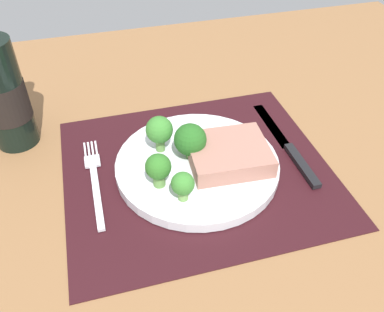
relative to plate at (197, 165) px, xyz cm
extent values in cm
cube|color=brown|center=(0.00, 0.00, -2.60)|extent=(140.00, 110.00, 3.00)
cube|color=black|center=(0.00, 0.00, -0.95)|extent=(40.58, 35.96, 0.30)
cylinder|color=silver|center=(0.00, 0.00, 0.00)|extent=(25.11, 25.11, 1.60)
cube|color=#9E6B5B|center=(4.58, -1.18, 2.21)|extent=(12.42, 10.88, 2.82)
cylinder|color=#5B8942|center=(-6.62, -3.40, 1.74)|extent=(1.77, 1.77, 1.89)
sphere|color=#2D6B23|center=(-6.62, -3.40, 4.26)|extent=(3.70, 3.70, 3.70)
cylinder|color=#5B8942|center=(-0.77, 1.24, 1.47)|extent=(1.29, 1.29, 1.33)
sphere|color=#235B1E|center=(-0.77, 1.24, 4.24)|extent=(4.95, 4.95, 4.95)
cylinder|color=#5B8942|center=(-4.83, 4.21, 1.87)|extent=(1.43, 1.43, 2.14)
sphere|color=#387A2D|center=(-4.83, 4.21, 4.74)|extent=(4.22, 4.22, 4.22)
cylinder|color=#6B994C|center=(-4.02, -6.94, 1.54)|extent=(1.45, 1.45, 1.48)
sphere|color=#387A2D|center=(-4.02, -6.94, 3.66)|extent=(3.26, 3.26, 3.26)
cube|color=silver|center=(-15.59, -2.00, -0.55)|extent=(1.00, 13.00, 0.50)
cube|color=silver|center=(-15.59, 5.80, -0.55)|extent=(2.40, 2.60, 0.40)
cube|color=silver|center=(-16.49, 8.90, -0.55)|extent=(0.30, 3.60, 0.35)
cube|color=silver|center=(-15.89, 8.90, -0.55)|extent=(0.30, 3.60, 0.35)
cube|color=silver|center=(-15.29, 8.90, -0.55)|extent=(0.30, 3.60, 0.35)
cube|color=silver|center=(-14.69, 8.90, -0.55)|extent=(0.30, 3.60, 0.35)
cube|color=black|center=(15.88, -3.90, -0.40)|extent=(1.40, 10.00, 0.80)
cube|color=silver|center=(15.88, 7.60, -0.65)|extent=(1.80, 13.00, 0.30)
cylinder|color=black|center=(-27.11, 15.14, 7.91)|extent=(6.92, 6.92, 18.03)
cylinder|color=black|center=(-27.11, 15.14, 7.01)|extent=(7.06, 7.06, 6.31)
camera|label=1|loc=(-13.15, -44.82, 42.38)|focal=38.24mm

